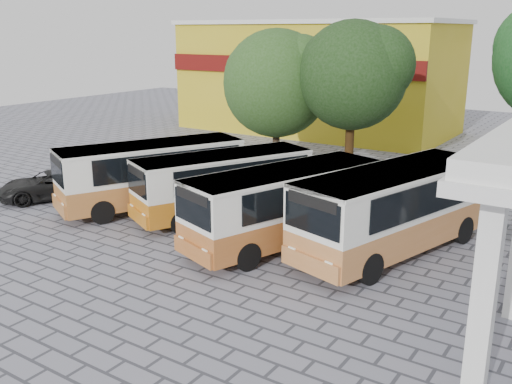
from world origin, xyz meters
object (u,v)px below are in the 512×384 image
Objects in this scene: bus_far_right at (395,206)px; parked_car at (51,185)px; bus_centre_left at (223,181)px; bus_far_left at (152,171)px; bus_centre_right at (286,202)px.

bus_far_right is 1.88× the size of parked_car.
parked_car is at bearing -139.00° from bus_centre_left.
bus_far_right is 15.93m from parked_car.
bus_far_left reaches higher than parked_car.
parked_car is (-4.96, -1.58, -1.01)m from bus_far_left.
bus_centre_right reaches higher than parked_car.
bus_far_left is at bearing -160.36° from bus_far_right.
bus_centre_left is at bearing -163.99° from bus_far_right.
bus_centre_left is 4.05m from bus_centre_right.
bus_far_left is 0.97× the size of bus_far_right.
bus_far_right reaches higher than bus_centre_left.
bus_far_left is 5.30m from parked_car.
bus_centre_right is (7.19, -0.64, -0.03)m from bus_far_left.
parked_car is at bearing -155.95° from bus_far_right.
parked_car is (-12.15, -0.94, -0.98)m from bus_centre_right.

